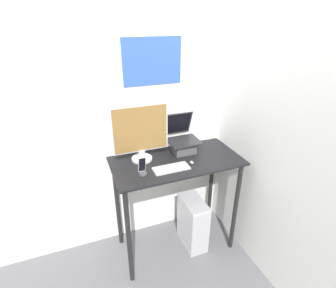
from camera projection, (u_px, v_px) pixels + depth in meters
ground_plane at (187, 265)px, 2.62m from camera, size 12.00×12.00×0.00m
wall_back at (162, 121)px, 2.61m from camera, size 6.00×0.06×2.60m
wall_side_right at (263, 137)px, 2.27m from camera, size 0.05×6.00×2.60m
desk at (176, 178)px, 2.49m from camera, size 1.19×0.59×1.05m
laptop at (183, 142)px, 2.53m from camera, size 0.29×0.33×0.36m
monitor at (141, 135)px, 2.31m from camera, size 0.50×0.19×0.52m
keyboard at (171, 168)px, 2.26m from camera, size 0.31×0.13×0.02m
mouse at (192, 162)px, 2.34m from camera, size 0.03×0.05×0.02m
cell_phone at (142, 169)px, 2.17m from camera, size 0.06×0.07×0.16m
computer_tower at (193, 223)px, 2.76m from camera, size 0.20×0.38×0.56m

